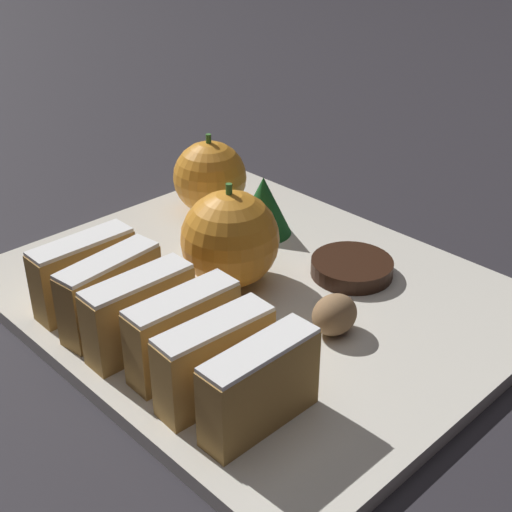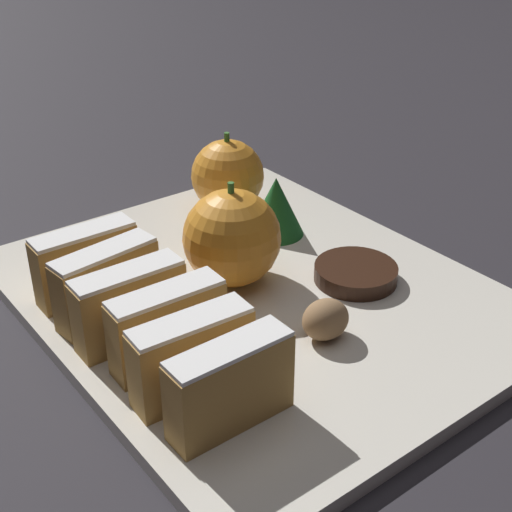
# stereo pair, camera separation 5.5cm
# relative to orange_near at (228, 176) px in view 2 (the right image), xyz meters

# --- Properties ---
(ground_plane) EXTENTS (6.00, 6.00, 0.00)m
(ground_plane) POSITION_rel_orange_near_xyz_m (-0.07, -0.13, -0.05)
(ground_plane) COLOR #28262B
(serving_platter) EXTENTS (0.32, 0.39, 0.01)m
(serving_platter) POSITION_rel_orange_near_xyz_m (-0.07, -0.13, -0.04)
(serving_platter) COLOR silver
(serving_platter) RESTS_ON ground_plane
(stollen_slice_front) EXTENTS (0.08, 0.02, 0.06)m
(stollen_slice_front) POSITION_rel_orange_near_xyz_m (-0.17, -0.24, -0.01)
(stollen_slice_front) COLOR #B28442
(stollen_slice_front) RESTS_ON serving_platter
(stollen_slice_second) EXTENTS (0.08, 0.03, 0.06)m
(stollen_slice_second) POSITION_rel_orange_near_xyz_m (-0.18, -0.21, -0.01)
(stollen_slice_second) COLOR #B28442
(stollen_slice_second) RESTS_ON serving_platter
(stollen_slice_third) EXTENTS (0.08, 0.03, 0.06)m
(stollen_slice_third) POSITION_rel_orange_near_xyz_m (-0.17, -0.17, -0.01)
(stollen_slice_third) COLOR #B28442
(stollen_slice_third) RESTS_ON serving_platter
(stollen_slice_fourth) EXTENTS (0.08, 0.02, 0.06)m
(stollen_slice_fourth) POSITION_rel_orange_near_xyz_m (-0.18, -0.13, -0.01)
(stollen_slice_fourth) COLOR #B28442
(stollen_slice_fourth) RESTS_ON serving_platter
(stollen_slice_fifth) EXTENTS (0.08, 0.03, 0.06)m
(stollen_slice_fifth) POSITION_rel_orange_near_xyz_m (-0.18, -0.10, -0.01)
(stollen_slice_fifth) COLOR #B28442
(stollen_slice_fifth) RESTS_ON serving_platter
(stollen_slice_sixth) EXTENTS (0.08, 0.02, 0.06)m
(stollen_slice_sixth) POSITION_rel_orange_near_xyz_m (-0.18, -0.06, -0.01)
(stollen_slice_sixth) COLOR #B28442
(stollen_slice_sixth) RESTS_ON serving_platter
(orange_near) EXTENTS (0.07, 0.07, 0.08)m
(orange_near) POSITION_rel_orange_near_xyz_m (0.00, 0.00, 0.00)
(orange_near) COLOR orange
(orange_near) RESTS_ON serving_platter
(orange_far) EXTENTS (0.08, 0.08, 0.09)m
(orange_far) POSITION_rel_orange_near_xyz_m (-0.08, -0.11, 0.00)
(orange_far) COLOR orange
(orange_far) RESTS_ON serving_platter
(walnut) EXTENTS (0.04, 0.03, 0.03)m
(walnut) POSITION_rel_orange_near_xyz_m (-0.06, -0.21, -0.02)
(walnut) COLOR #8E6B47
(walnut) RESTS_ON serving_platter
(chocolate_cookie) EXTENTS (0.07, 0.07, 0.01)m
(chocolate_cookie) POSITION_rel_orange_near_xyz_m (0.00, -0.17, -0.03)
(chocolate_cookie) COLOR black
(chocolate_cookie) RESTS_ON serving_platter
(evergreen_sprig) EXTENTS (0.05, 0.05, 0.05)m
(evergreen_sprig) POSITION_rel_orange_near_xyz_m (0.00, -0.07, -0.01)
(evergreen_sprig) COLOR #195623
(evergreen_sprig) RESTS_ON serving_platter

